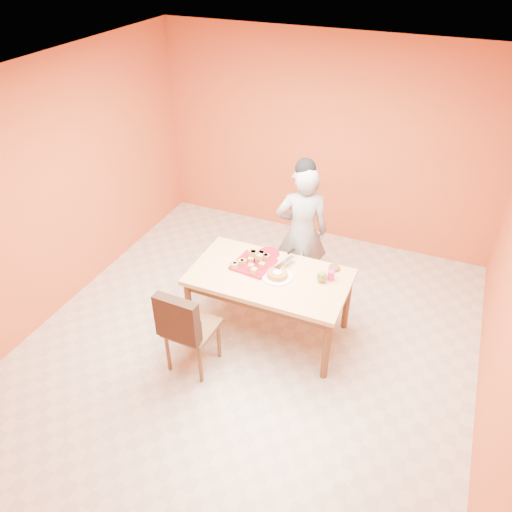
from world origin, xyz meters
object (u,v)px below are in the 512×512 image
at_px(red_dinner_plate, 269,253).
at_px(dining_chair, 191,326).
at_px(egg_ornament, 322,277).
at_px(checker_tin, 334,268).
at_px(magenta_glass, 331,276).
at_px(pastry_platter, 253,264).
at_px(dining_table, 269,283).
at_px(person, 302,232).
at_px(sponge_cake, 277,274).

bearing_deg(red_dinner_plate, dining_chair, -108.15).
relative_size(egg_ornament, checker_tin, 1.15).
xyz_separation_m(red_dinner_plate, magenta_glass, (0.74, -0.18, 0.04)).
bearing_deg(checker_tin, magenta_glass, -85.17).
relative_size(pastry_platter, egg_ornament, 2.90).
bearing_deg(magenta_glass, dining_chair, -140.10).
relative_size(dining_chair, magenta_glass, 9.79).
bearing_deg(red_dinner_plate, dining_table, -66.69).
distance_m(red_dinner_plate, checker_tin, 0.72).
bearing_deg(red_dinner_plate, egg_ornament, -20.79).
xyz_separation_m(red_dinner_plate, checker_tin, (0.72, 0.00, 0.01)).
height_order(person, pastry_platter, person).
distance_m(dining_table, checker_tin, 0.68).
bearing_deg(pastry_platter, red_dinner_plate, 75.07).
bearing_deg(checker_tin, egg_ornament, -103.09).
distance_m(red_dinner_plate, egg_ornament, 0.71).
distance_m(dining_table, person, 0.84).
xyz_separation_m(person, red_dinner_plate, (-0.21, -0.48, -0.04)).
bearing_deg(magenta_glass, dining_table, -163.92).
distance_m(dining_chair, person, 1.70).
relative_size(red_dinner_plate, checker_tin, 2.05).
bearing_deg(dining_table, magenta_glass, 16.08).
bearing_deg(sponge_cake, pastry_platter, 163.03).
bearing_deg(dining_table, red_dinner_plate, 113.31).
bearing_deg(red_dinner_plate, magenta_glass, -13.78).
height_order(dining_chair, sponge_cake, dining_chair).
bearing_deg(egg_ornament, magenta_glass, 62.71).
height_order(person, red_dinner_plate, person).
xyz_separation_m(dining_table, checker_tin, (0.57, 0.35, 0.11)).
height_order(dining_chair, person, person).
bearing_deg(egg_ornament, checker_tin, 95.70).
distance_m(egg_ornament, magenta_glass, 0.10).
relative_size(dining_table, red_dinner_plate, 6.85).
bearing_deg(checker_tin, red_dinner_plate, 180.00).
relative_size(person, sponge_cake, 7.81).
height_order(red_dinner_plate, magenta_glass, magenta_glass).
distance_m(sponge_cake, magenta_glass, 0.53).
relative_size(dining_chair, sponge_cake, 4.76).
height_order(dining_table, person, person).
xyz_separation_m(dining_table, sponge_cake, (0.08, 0.00, 0.13)).
distance_m(person, red_dinner_plate, 0.52).
distance_m(egg_ornament, checker_tin, 0.26).
distance_m(dining_chair, magenta_glass, 1.46).
height_order(egg_ornament, magenta_glass, egg_ornament).
height_order(egg_ornament, checker_tin, egg_ornament).
distance_m(person, egg_ornament, 0.86).
bearing_deg(checker_tin, dining_table, -148.51).
bearing_deg(person, dining_chair, 47.67).
relative_size(pastry_platter, checker_tin, 3.35).
bearing_deg(egg_ornament, dining_chair, -121.62).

